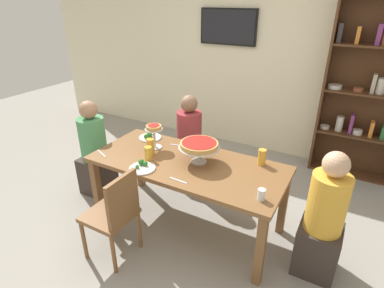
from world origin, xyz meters
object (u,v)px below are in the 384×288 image
Objects in this scene: dining_table at (187,170)px; television at (228,27)px; bookshelf at (372,92)px; deep_dish_pizza_stand at (199,146)px; chair_near_left at (115,212)px; salad_plate_near_diner at (142,167)px; salad_plate_far_diner at (150,137)px; cutlery_fork_far at (178,180)px; diner_head_east at (322,224)px; beer_glass_amber_short at (262,157)px; beer_glass_amber_spare at (148,153)px; diner_head_west at (95,155)px; diner_far_left at (189,147)px; water_glass_clear_near at (261,195)px; beer_glass_amber_tall at (151,147)px; cutlery_knife_near at (178,145)px; cutlery_fork_near at (102,154)px; personal_pizza_stand at (154,132)px.

television is (-0.54, 2.11, 1.13)m from dining_table.
bookshelf is 5.69× the size of deep_dish_pizza_stand.
chair_near_left is 2.24× the size of deep_dish_pizza_stand.
salad_plate_far_diner is (-0.34, 0.58, 0.00)m from salad_plate_near_diner.
chair_near_left is 4.83× the size of cutlery_fork_far.
bookshelf is 1.92× the size of diner_head_east.
beer_glass_amber_short is 1.11× the size of beer_glass_amber_spare.
diner_head_west is at bearing -171.15° from beer_glass_amber_short.
salad_plate_far_diner is (-1.90, 0.25, 0.27)m from diner_head_east.
television is 2.19× the size of deep_dish_pizza_stand.
dining_table is 4.84× the size of deep_dish_pizza_stand.
salad_plate_far_diner is at bearing -27.62° from diner_far_left.
diner_head_east is at bearing -7.44° from salad_plate_far_diner.
diner_far_left is 2.96× the size of deep_dish_pizza_stand.
bookshelf is at bearing -2.54° from television.
deep_dish_pizza_stand is at bearing -16.08° from salad_plate_far_diner.
bookshelf reaches higher than television.
diner_head_west is 2.10m from water_glass_clear_near.
beer_glass_amber_tall is at bearing -175.81° from dining_table.
salad_plate_near_diner reaches higher than dining_table.
diner_far_left is 0.59m from salad_plate_far_diner.
diner_head_east is at bearing 160.30° from cutlery_knife_near.
television is at bearing 122.97° from beer_glass_amber_short.
beer_glass_amber_tall is (-0.40, -0.03, 0.17)m from dining_table.
diner_far_left is 6.39× the size of cutlery_knife_near.
cutlery_fork_near is at bearing 7.92° from diner_head_east.
cutlery_knife_near is (0.99, 0.26, 0.25)m from diner_head_west.
beer_glass_amber_short is at bearing 10.51° from personal_pizza_stand.
cutlery_fork_near is (-2.27, -2.29, -0.38)m from bookshelf.
cutlery_knife_near is at bearing -134.05° from bookshelf.
bookshelf reaches higher than personal_pizza_stand.
diner_head_west is at bearing -49.95° from diner_far_left.
water_glass_clear_near is at bearing 22.83° from cutlery_fork_near.
deep_dish_pizza_stand is at bearing 139.48° from cutlery_knife_near.
salad_plate_far_diner is 1.81× the size of beer_glass_amber_spare.
personal_pizza_stand is 1.11m from beer_glass_amber_short.
salad_plate_near_diner is 1.47× the size of beer_glass_amber_tall.
beer_glass_amber_spare is at bearing -158.02° from dining_table.
dining_table is 0.88m from cutlery_fork_near.
dining_table is 1.28m from diner_head_east.
diner_head_west is 1.42m from cutlery_fork_far.
salad_plate_near_diner is at bearing -69.81° from beer_glass_amber_tall.
personal_pizza_stand is 0.47m from salad_plate_near_diner.
television is 0.74× the size of diner_head_west.
salad_plate_far_diner is (-0.24, -0.47, 0.27)m from diner_far_left.
television is 2.32m from deep_dish_pizza_stand.
beer_glass_amber_spare reaches higher than salad_plate_far_diner.
chair_near_left reaches higher than salad_plate_near_diner.
salad_plate_near_diner is (0.10, -1.04, 0.26)m from diner_far_left.
deep_dish_pizza_stand is 0.50m from beer_glass_amber_spare.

